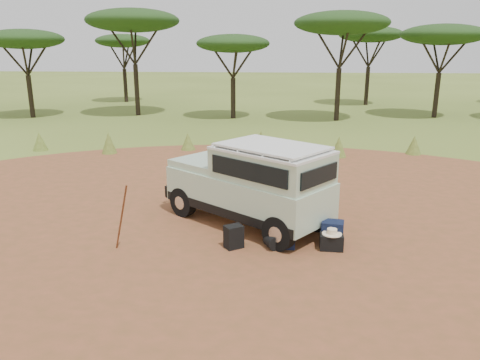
# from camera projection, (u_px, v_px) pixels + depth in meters

# --- Properties ---
(ground) EXTENTS (140.00, 140.00, 0.00)m
(ground) POSITION_uv_depth(u_px,v_px,m) (245.00, 242.00, 10.17)
(ground) COLOR #576825
(ground) RESTS_ON ground
(dirt_clearing) EXTENTS (23.00, 23.00, 0.01)m
(dirt_clearing) POSITION_uv_depth(u_px,v_px,m) (245.00, 241.00, 10.17)
(dirt_clearing) COLOR brown
(dirt_clearing) RESTS_ON ground
(grass_fringe) EXTENTS (36.60, 1.60, 0.90)m
(grass_fringe) POSITION_uv_depth(u_px,v_px,m) (264.00, 144.00, 18.36)
(grass_fringe) COLOR #576825
(grass_fringe) RESTS_ON ground
(acacia_treeline) EXTENTS (46.70, 13.20, 6.26)m
(acacia_treeline) POSITION_uv_depth(u_px,v_px,m) (282.00, 33.00, 27.75)
(acacia_treeline) COLOR #2C2219
(acacia_treeline) RESTS_ON ground
(safari_vehicle) EXTENTS (4.22, 3.78, 2.01)m
(safari_vehicle) POSITION_uv_depth(u_px,v_px,m) (252.00, 185.00, 10.90)
(safari_vehicle) COLOR #ABC6A9
(safari_vehicle) RESTS_ON ground
(walking_staff) EXTENTS (0.44, 0.28, 1.46)m
(walking_staff) POSITION_uv_depth(u_px,v_px,m) (121.00, 218.00, 9.51)
(walking_staff) COLOR brown
(walking_staff) RESTS_ON ground
(backpack_black) EXTENTS (0.45, 0.43, 0.50)m
(backpack_black) POSITION_uv_depth(u_px,v_px,m) (234.00, 237.00, 9.78)
(backpack_black) COLOR black
(backpack_black) RESTS_ON ground
(backpack_navy) EXTENTS (0.41, 0.30, 0.52)m
(backpack_navy) POSITION_uv_depth(u_px,v_px,m) (285.00, 236.00, 9.79)
(backpack_navy) COLOR #111C35
(backpack_navy) RESTS_ON ground
(backpack_olive) EXTENTS (0.45, 0.36, 0.56)m
(backpack_olive) POSITION_uv_depth(u_px,v_px,m) (285.00, 234.00, 9.88)
(backpack_olive) COLOR #353F1D
(backpack_olive) RESTS_ON ground
(duffel_navy) EXTENTS (0.51, 0.42, 0.51)m
(duffel_navy) POSITION_uv_depth(u_px,v_px,m) (332.00, 233.00, 9.98)
(duffel_navy) COLOR #111C35
(duffel_navy) RESTS_ON ground
(hard_case) EXTENTS (0.49, 0.36, 0.34)m
(hard_case) POSITION_uv_depth(u_px,v_px,m) (331.00, 242.00, 9.74)
(hard_case) COLOR black
(hard_case) RESTS_ON ground
(stuff_sack) EXTENTS (0.43, 0.43, 0.32)m
(stuff_sack) POSITION_uv_depth(u_px,v_px,m) (273.00, 241.00, 9.78)
(stuff_sack) COLOR black
(stuff_sack) RESTS_ON ground
(safari_hat) EXTENTS (0.41, 0.41, 0.12)m
(safari_hat) POSITION_uv_depth(u_px,v_px,m) (332.00, 232.00, 9.68)
(safari_hat) COLOR beige
(safari_hat) RESTS_ON hard_case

